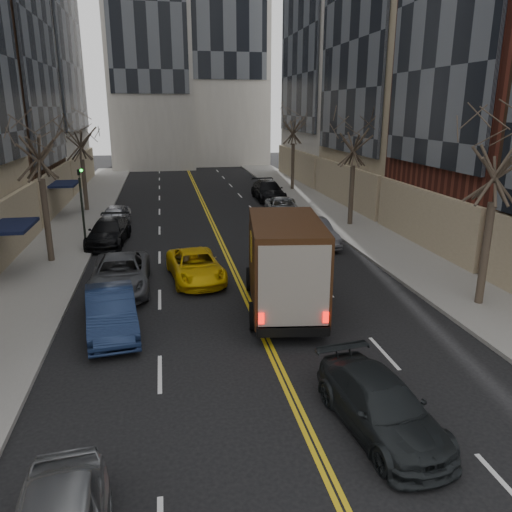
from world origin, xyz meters
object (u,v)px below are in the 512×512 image
Objects in this scene: observer_sedan at (381,406)px; pedestrian at (265,240)px; taxi at (196,266)px; ups_truck at (284,264)px.

observer_sedan is 2.38× the size of pedestrian.
observer_sedan is 14.53m from pedestrian.
pedestrian reaches higher than taxi.
pedestrian is at bearing 82.52° from observer_sedan.
ups_truck is at bearing -59.18° from taxi.
ups_truck is 7.82m from observer_sedan.
pedestrian is (0.15, 14.52, 0.33)m from observer_sedan.
pedestrian is at bearing 92.30° from ups_truck.
observer_sedan is at bearing -78.17° from ups_truck.
taxi is 2.41× the size of pedestrian.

